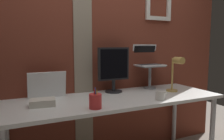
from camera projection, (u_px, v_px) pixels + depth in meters
name	position (u px, v px, depth m)	size (l,w,h in m)	color
brick_wall_back	(101.00, 43.00, 2.33)	(3.15, 0.16, 2.54)	brown
desk	(116.00, 105.00, 2.02)	(2.03, 0.69, 0.76)	white
monitor	(114.00, 67.00, 2.22)	(0.34, 0.18, 0.47)	black
laptop_stand	(150.00, 73.00, 2.42)	(0.28, 0.22, 0.26)	gray
laptop	(147.00, 59.00, 2.46)	(0.31, 0.27, 0.24)	white
whiteboard_panel	(47.00, 85.00, 1.98)	(0.34, 0.02, 0.25)	white
desk_lamp	(176.00, 70.00, 2.21)	(0.12, 0.20, 0.37)	tan
pen_cup	(95.00, 101.00, 1.66)	(0.10, 0.10, 0.17)	red
coffee_mug	(160.00, 95.00, 1.92)	(0.12, 0.08, 0.08)	silver
paper_clutter_stack	(43.00, 102.00, 1.74)	(0.20, 0.14, 0.06)	silver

